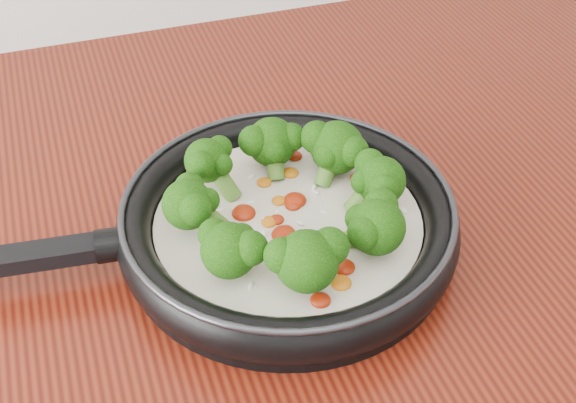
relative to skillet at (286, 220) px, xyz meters
name	(u,v)px	position (x,y,z in m)	size (l,w,h in m)	color
skillet	(286,220)	(0.00, 0.00, 0.00)	(0.47, 0.32, 0.08)	black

